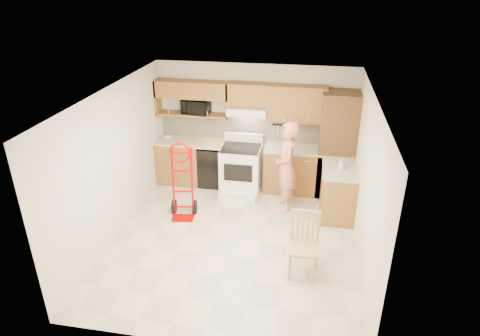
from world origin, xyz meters
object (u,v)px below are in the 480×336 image
(range, at_px, (240,167))
(person, at_px, (286,167))
(dining_chair, at_px, (304,246))
(hand_truck, at_px, (182,184))
(microwave, at_px, (196,106))

(range, xyz_separation_m, person, (0.94, -0.46, 0.28))
(dining_chair, bearing_deg, hand_truck, 149.48)
(range, distance_m, person, 1.08)
(microwave, relative_size, person, 0.31)
(microwave, bearing_deg, range, -16.99)
(microwave, bearing_deg, dining_chair, -43.20)
(range, height_order, dining_chair, range)
(person, height_order, dining_chair, person)
(microwave, height_order, dining_chair, microwave)
(microwave, relative_size, dining_chair, 0.55)
(range, bearing_deg, microwave, 156.49)
(dining_chair, bearing_deg, range, 118.84)
(range, distance_m, hand_truck, 1.40)
(person, bearing_deg, microwave, -123.36)
(microwave, distance_m, person, 2.26)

